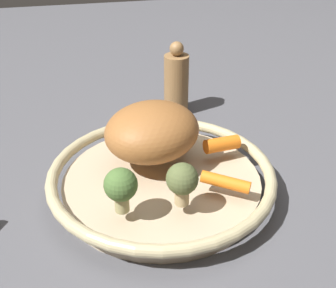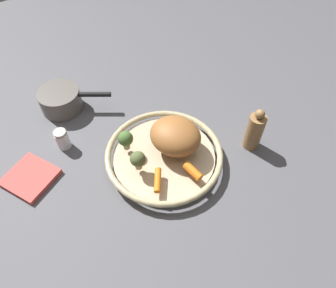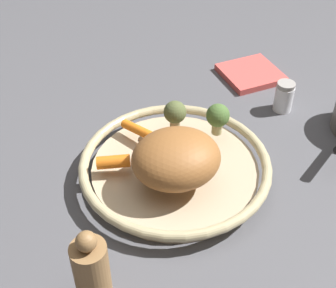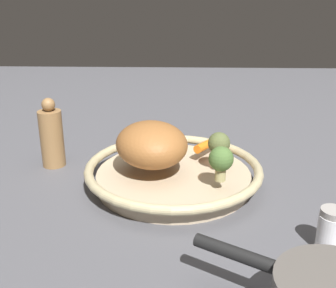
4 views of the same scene
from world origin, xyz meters
name	(u,v)px [view 1 (image 1 of 4)]	position (x,y,z in m)	size (l,w,h in m)	color
ground_plane	(162,192)	(0.00, 0.00, 0.00)	(2.32, 2.32, 0.00)	#4C4C51
serving_bowl	(162,180)	(0.00, 0.00, 0.02)	(0.32, 0.32, 0.04)	tan
roast_chicken_piece	(152,131)	(-0.01, 0.04, 0.08)	(0.14, 0.12, 0.08)	#935B2D
baby_carrot_right	(225,182)	(0.07, -0.06, 0.05)	(0.02, 0.02, 0.07)	orange
baby_carrot_back	(222,144)	(0.10, 0.03, 0.05)	(0.02, 0.02, 0.05)	orange
broccoli_floret_mid	(121,186)	(-0.07, -0.08, 0.08)	(0.04, 0.04, 0.06)	tan
broccoli_floret_edge	(182,181)	(0.01, -0.08, 0.08)	(0.04, 0.04, 0.06)	tan
pepper_mill	(176,82)	(0.08, 0.24, 0.06)	(0.05, 0.05, 0.14)	olive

